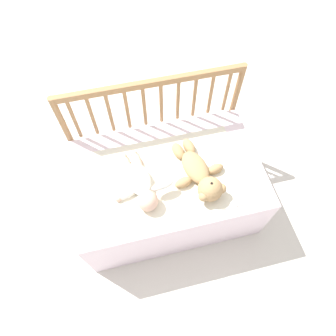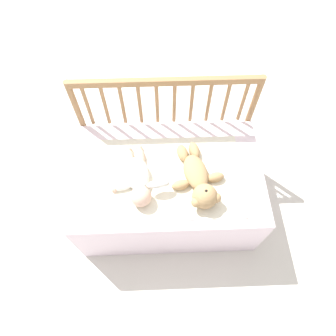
# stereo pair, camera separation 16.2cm
# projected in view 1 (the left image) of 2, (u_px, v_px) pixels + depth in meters

# --- Properties ---
(ground_plane) EXTENTS (12.00, 12.00, 0.00)m
(ground_plane) POSITION_uv_depth(u_px,v_px,m) (168.00, 203.00, 2.06)
(ground_plane) COLOR silver
(crib_mattress) EXTENTS (1.07, 0.68, 0.45)m
(crib_mattress) POSITION_uv_depth(u_px,v_px,m) (168.00, 189.00, 1.87)
(crib_mattress) COLOR silver
(crib_mattress) RESTS_ON ground_plane
(crib_rail) EXTENTS (1.07, 0.04, 0.79)m
(crib_rail) POSITION_uv_depth(u_px,v_px,m) (153.00, 111.00, 1.76)
(crib_rail) COLOR #997047
(crib_rail) RESTS_ON ground_plane
(blanket) EXTENTS (0.83, 0.52, 0.01)m
(blanket) POSITION_uv_depth(u_px,v_px,m) (168.00, 176.00, 1.66)
(blanket) COLOR silver
(blanket) RESTS_ON crib_mattress
(teddy_bear) EXTENTS (0.30, 0.43, 0.13)m
(teddy_bear) POSITION_uv_depth(u_px,v_px,m) (200.00, 175.00, 1.61)
(teddy_bear) COLOR tan
(teddy_bear) RESTS_ON crib_mattress
(baby) EXTENTS (0.33, 0.40, 0.11)m
(baby) POSITION_uv_depth(u_px,v_px,m) (140.00, 183.00, 1.59)
(baby) COLOR white
(baby) RESTS_ON crib_mattress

